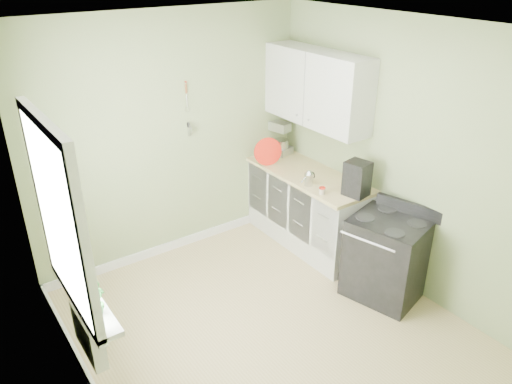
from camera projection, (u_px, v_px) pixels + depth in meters
floor at (269, 330)px, 4.66m from camera, size 3.20×3.60×0.02m
ceiling at (274, 27)px, 3.48m from camera, size 3.20×3.60×0.02m
wall_back at (171, 139)px, 5.40m from camera, size 3.20×0.02×2.70m
wall_left at (73, 265)px, 3.24m from camera, size 0.02×3.60×2.70m
wall_right at (402, 158)px, 4.90m from camera, size 0.02×3.60×2.70m
base_cabinets at (308, 210)px, 5.88m from camera, size 0.60×1.60×0.87m
countertop at (309, 175)px, 5.67m from camera, size 0.64×1.60×0.04m
upper_cabinets at (317, 88)px, 5.40m from camera, size 0.35×1.40×0.80m
window at (58, 219)px, 3.38m from camera, size 0.06×1.14×1.44m
window_sill at (84, 295)px, 3.71m from camera, size 0.18×1.14×0.04m
radiator at (89, 335)px, 3.81m from camera, size 0.12×0.50×0.35m
wall_utensils at (188, 117)px, 5.39m from camera, size 0.02×0.14×0.58m
stove at (386, 257)px, 4.97m from camera, size 0.77×0.83×0.97m
stand_mixer at (277, 138)px, 6.18m from camera, size 0.30×0.40×0.44m
kettle at (309, 178)px, 5.34m from camera, size 0.17×0.10×0.17m
coffee_maker at (357, 180)px, 5.09m from camera, size 0.25×0.27×0.37m
red_tray at (268, 152)px, 5.81m from camera, size 0.33×0.16×0.33m
jar at (322, 191)px, 5.17m from camera, size 0.07×0.07×0.07m
plant_a at (96, 298)px, 3.42m from camera, size 0.18×0.18×0.28m
plant_b at (79, 269)px, 3.69m from camera, size 0.21×0.23×0.33m
plant_c at (65, 249)px, 3.95m from camera, size 0.21×0.21×0.31m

